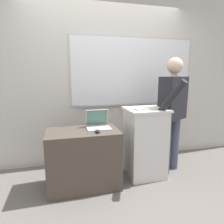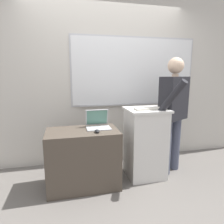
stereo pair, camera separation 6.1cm
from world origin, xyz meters
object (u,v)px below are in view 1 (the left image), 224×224
object	(u,v)px
wireless_keyboard	(150,109)
computer_mouse_by_keyboard	(163,107)
laptop	(98,122)
computer_mouse_by_laptop	(98,131)
side_desk	(83,159)
person_presenter	(173,108)
lectern_podium	(145,142)

from	to	relation	value
wireless_keyboard	computer_mouse_by_keyboard	world-z (taller)	computer_mouse_by_keyboard
laptop	computer_mouse_by_laptop	xyz separation A→B (m)	(-0.04, -0.23, -0.05)
wireless_keyboard	computer_mouse_by_keyboard	xyz separation A→B (m)	(0.20, 0.00, 0.01)
side_desk	wireless_keyboard	xyz separation A→B (m)	(0.91, 0.01, 0.61)
side_desk	computer_mouse_by_laptop	size ratio (longest dim) A/B	9.00
computer_mouse_by_laptop	side_desk	bearing A→B (deg)	141.30
side_desk	person_presenter	xyz separation A→B (m)	(1.30, 0.09, 0.59)
lectern_podium	wireless_keyboard	xyz separation A→B (m)	(0.03, -0.06, 0.49)
side_desk	computer_mouse_by_laptop	world-z (taller)	computer_mouse_by_laptop
lectern_podium	laptop	size ratio (longest dim) A/B	3.16
side_desk	laptop	world-z (taller)	laptop
lectern_podium	person_presenter	bearing A→B (deg)	2.58
wireless_keyboard	computer_mouse_by_keyboard	distance (m)	0.20
computer_mouse_by_laptop	computer_mouse_by_keyboard	world-z (taller)	computer_mouse_by_keyboard
person_presenter	wireless_keyboard	xyz separation A→B (m)	(-0.39, -0.08, 0.02)
person_presenter	laptop	size ratio (longest dim) A/B	5.39
lectern_podium	side_desk	xyz separation A→B (m)	(-0.88, -0.07, -0.12)
person_presenter	computer_mouse_by_keyboard	world-z (taller)	person_presenter
wireless_keyboard	computer_mouse_by_keyboard	bearing A→B (deg)	0.67
computer_mouse_by_keyboard	wireless_keyboard	bearing A→B (deg)	-179.33
lectern_podium	wireless_keyboard	size ratio (longest dim) A/B	2.32
person_presenter	side_desk	bearing A→B (deg)	156.12
lectern_podium	computer_mouse_by_laptop	bearing A→B (deg)	-164.02
computer_mouse_by_keyboard	computer_mouse_by_laptop	bearing A→B (deg)	-171.37
lectern_podium	computer_mouse_by_laptop	xyz separation A→B (m)	(-0.71, -0.20, 0.27)
lectern_podium	computer_mouse_by_keyboard	distance (m)	0.55
side_desk	computer_mouse_by_keyboard	xyz separation A→B (m)	(1.10, 0.01, 0.62)
person_presenter	computer_mouse_by_laptop	xyz separation A→B (m)	(-1.13, -0.22, -0.20)
lectern_podium	computer_mouse_by_laptop	world-z (taller)	lectern_podium
person_presenter	laptop	distance (m)	1.10
side_desk	computer_mouse_by_keyboard	distance (m)	1.26
side_desk	person_presenter	size ratio (longest dim) A/B	0.54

